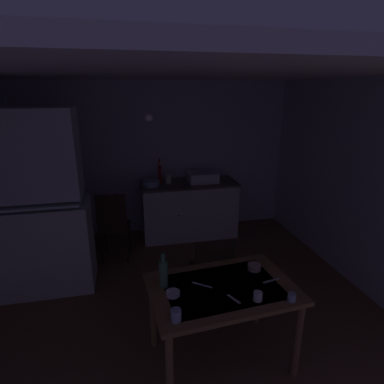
% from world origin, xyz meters
% --- Properties ---
extents(ground_plane, '(5.12, 5.12, 0.00)m').
position_xyz_m(ground_plane, '(0.00, 0.00, 0.00)').
color(ground_plane, brown).
extents(wall_back, '(4.22, 0.10, 2.36)m').
position_xyz_m(wall_back, '(0.00, 1.81, 1.18)').
color(wall_back, silver).
rests_on(wall_back, ground).
extents(wall_right, '(0.10, 3.61, 2.36)m').
position_xyz_m(wall_right, '(2.11, 0.00, 1.18)').
color(wall_right, silver).
rests_on(wall_right, ground).
extents(ceiling_slab, '(4.22, 3.61, 0.10)m').
position_xyz_m(ceiling_slab, '(0.00, 0.00, 2.41)').
color(ceiling_slab, white).
extents(hutch_cabinet, '(1.08, 0.58, 2.05)m').
position_xyz_m(hutch_cabinet, '(-1.50, 0.41, 0.96)').
color(hutch_cabinet, silver).
rests_on(hutch_cabinet, ground).
extents(counter_cabinet, '(1.47, 0.64, 0.87)m').
position_xyz_m(counter_cabinet, '(0.42, 1.44, 0.43)').
color(counter_cabinet, silver).
rests_on(counter_cabinet, ground).
extents(sink_basin, '(0.44, 0.34, 0.15)m').
position_xyz_m(sink_basin, '(0.64, 1.44, 0.94)').
color(sink_basin, white).
rests_on(sink_basin, counter_cabinet).
extents(hand_pump, '(0.05, 0.27, 0.39)m').
position_xyz_m(hand_pump, '(-0.01, 1.48, 1.03)').
color(hand_pump, '#B21E19').
rests_on(hand_pump, counter_cabinet).
extents(mixing_bowl_counter, '(0.25, 0.25, 0.08)m').
position_xyz_m(mixing_bowl_counter, '(-0.15, 1.39, 0.91)').
color(mixing_bowl_counter, '#9EB2C6').
rests_on(mixing_bowl_counter, counter_cabinet).
extents(stoneware_crock, '(0.11, 0.11, 0.14)m').
position_xyz_m(stoneware_crock, '(0.11, 1.46, 0.93)').
color(stoneware_crock, beige).
rests_on(stoneware_crock, counter_cabinet).
extents(dining_table, '(1.21, 0.86, 0.72)m').
position_xyz_m(dining_table, '(0.17, -1.07, 0.63)').
color(dining_table, brown).
rests_on(dining_table, ground).
extents(chair_far_side, '(0.43, 0.43, 0.87)m').
position_xyz_m(chair_far_side, '(0.26, -0.45, 0.48)').
color(chair_far_side, '#2D261A').
rests_on(chair_far_side, ground).
extents(chair_by_counter, '(0.45, 0.45, 0.96)m').
position_xyz_m(chair_by_counter, '(-0.72, 0.89, 0.50)').
color(chair_by_counter, black).
rests_on(chair_by_counter, ground).
extents(serving_bowl_wide, '(0.11, 0.11, 0.03)m').
position_xyz_m(serving_bowl_wide, '(-0.23, -1.10, 0.74)').
color(serving_bowl_wide, white).
rests_on(serving_bowl_wide, dining_table).
extents(soup_bowl_small, '(0.12, 0.12, 0.05)m').
position_xyz_m(soup_bowl_small, '(0.52, -0.89, 0.75)').
color(soup_bowl_small, tan).
rests_on(soup_bowl_small, dining_table).
extents(mug_tall, '(0.06, 0.06, 0.06)m').
position_xyz_m(mug_tall, '(0.62, -1.35, 0.75)').
color(mug_tall, '#9EB2C6').
rests_on(mug_tall, dining_table).
extents(teacup_mint, '(0.07, 0.07, 0.09)m').
position_xyz_m(teacup_mint, '(-0.26, -1.38, 0.77)').
color(teacup_mint, '#9EB2C6').
rests_on(teacup_mint, dining_table).
extents(mug_dark, '(0.07, 0.07, 0.07)m').
position_xyz_m(mug_dark, '(0.37, -1.29, 0.76)').
color(mug_dark, white).
rests_on(mug_dark, dining_table).
extents(glass_bottle, '(0.07, 0.07, 0.29)m').
position_xyz_m(glass_bottle, '(-0.29, -0.97, 0.84)').
color(glass_bottle, '#4C7F56').
rests_on(glass_bottle, dining_table).
extents(table_knife, '(0.15, 0.12, 0.00)m').
position_xyz_m(table_knife, '(0.01, -1.02, 0.73)').
color(table_knife, silver).
rests_on(table_knife, dining_table).
extents(teaspoon_near_bowl, '(0.16, 0.05, 0.00)m').
position_xyz_m(teaspoon_near_bowl, '(0.58, -1.08, 0.73)').
color(teaspoon_near_bowl, beige).
rests_on(teaspoon_near_bowl, dining_table).
extents(teaspoon_by_cup, '(0.07, 0.13, 0.00)m').
position_xyz_m(teaspoon_by_cup, '(0.20, -1.24, 0.73)').
color(teaspoon_by_cup, beige).
rests_on(teaspoon_by_cup, dining_table).
extents(pendant_bulb, '(0.08, 0.08, 0.08)m').
position_xyz_m(pendant_bulb, '(-0.27, -0.05, 1.96)').
color(pendant_bulb, '#F9EFCC').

